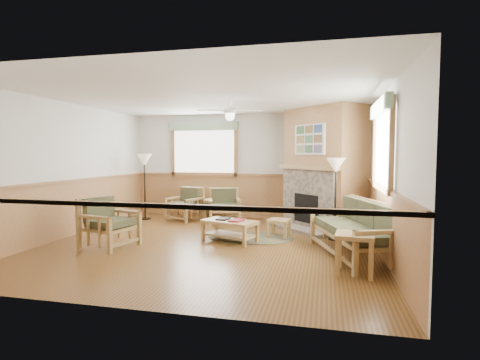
% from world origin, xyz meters
% --- Properties ---
extents(floor, '(6.00, 6.00, 0.01)m').
position_xyz_m(floor, '(0.00, 0.00, -0.01)').
color(floor, brown).
rests_on(floor, ground).
extents(ceiling, '(6.00, 6.00, 0.01)m').
position_xyz_m(ceiling, '(0.00, 0.00, 2.70)').
color(ceiling, white).
rests_on(ceiling, floor).
extents(wall_back, '(6.00, 0.02, 2.70)m').
position_xyz_m(wall_back, '(0.00, 3.00, 1.35)').
color(wall_back, silver).
rests_on(wall_back, floor).
extents(wall_front, '(6.00, 0.02, 2.70)m').
position_xyz_m(wall_front, '(0.00, -3.00, 1.35)').
color(wall_front, silver).
rests_on(wall_front, floor).
extents(wall_left, '(0.02, 6.00, 2.70)m').
position_xyz_m(wall_left, '(-3.00, 0.00, 1.35)').
color(wall_left, silver).
rests_on(wall_left, floor).
extents(wall_right, '(0.02, 6.00, 2.70)m').
position_xyz_m(wall_right, '(3.00, 0.00, 1.35)').
color(wall_right, silver).
rests_on(wall_right, floor).
extents(wainscot, '(6.00, 6.00, 1.10)m').
position_xyz_m(wainscot, '(0.00, 0.00, 0.55)').
color(wainscot, '#9D6D40').
rests_on(wainscot, floor).
extents(fireplace, '(3.11, 3.11, 2.70)m').
position_xyz_m(fireplace, '(2.05, 2.05, 1.35)').
color(fireplace, '#9D6D40').
rests_on(fireplace, floor).
extents(window_back, '(1.90, 0.16, 1.50)m').
position_xyz_m(window_back, '(-1.10, 2.96, 2.53)').
color(window_back, white).
rests_on(window_back, wall_back).
extents(window_right, '(0.16, 1.90, 1.50)m').
position_xyz_m(window_right, '(2.96, -0.20, 2.53)').
color(window_right, white).
rests_on(window_right, wall_right).
extents(ceiling_fan, '(1.59, 1.59, 0.36)m').
position_xyz_m(ceiling_fan, '(0.30, 0.30, 2.66)').
color(ceiling_fan, white).
rests_on(ceiling_fan, ceiling).
extents(sofa, '(2.13, 1.42, 0.91)m').
position_xyz_m(sofa, '(2.51, -0.32, 0.45)').
color(sofa, '#A1814B').
rests_on(sofa, floor).
extents(armchair_back_left, '(0.94, 0.94, 0.82)m').
position_xyz_m(armchair_back_left, '(-1.39, 2.24, 0.41)').
color(armchair_back_left, '#A1814B').
rests_on(armchair_back_left, floor).
extents(armchair_back_right, '(0.93, 0.93, 0.83)m').
position_xyz_m(armchair_back_right, '(-0.31, 2.12, 0.41)').
color(armchair_back_right, '#A1814B').
rests_on(armchair_back_right, floor).
extents(armchair_left, '(0.96, 0.96, 0.89)m').
position_xyz_m(armchair_left, '(-1.70, -0.61, 0.45)').
color(armchair_left, '#A1814B').
rests_on(armchair_left, floor).
extents(coffee_table, '(1.14, 0.84, 0.41)m').
position_xyz_m(coffee_table, '(0.30, 0.25, 0.21)').
color(coffee_table, '#A1814B').
rests_on(coffee_table, floor).
extents(end_table_chairs, '(0.51, 0.50, 0.51)m').
position_xyz_m(end_table_chairs, '(-0.71, 2.55, 0.26)').
color(end_table_chairs, '#A1814B').
rests_on(end_table_chairs, floor).
extents(end_table_sofa, '(0.56, 0.54, 0.57)m').
position_xyz_m(end_table_sofa, '(2.47, -1.23, 0.29)').
color(end_table_sofa, '#A1814B').
rests_on(end_table_sofa, floor).
extents(footstool, '(0.47, 0.47, 0.36)m').
position_xyz_m(footstool, '(1.17, 0.86, 0.18)').
color(footstool, '#A1814B').
rests_on(footstool, floor).
extents(braided_rug, '(2.04, 2.04, 0.01)m').
position_xyz_m(braided_rug, '(0.62, 0.66, 0.01)').
color(braided_rug, '#4D482F').
rests_on(braided_rug, floor).
extents(floor_lamp_left, '(0.45, 0.45, 1.68)m').
position_xyz_m(floor_lamp_left, '(-2.42, 2.15, 0.84)').
color(floor_lamp_left, black).
rests_on(floor_lamp_left, floor).
extents(floor_lamp_right, '(0.46, 0.46, 1.60)m').
position_xyz_m(floor_lamp_right, '(2.26, 0.86, 0.80)').
color(floor_lamp_right, black).
rests_on(floor_lamp_right, floor).
extents(book_red, '(0.29, 0.35, 0.03)m').
position_xyz_m(book_red, '(0.45, 0.20, 0.44)').
color(book_red, maroon).
rests_on(book_red, coffee_table).
extents(book_dark, '(0.24, 0.30, 0.03)m').
position_xyz_m(book_dark, '(0.15, 0.32, 0.44)').
color(book_dark, black).
rests_on(book_dark, coffee_table).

